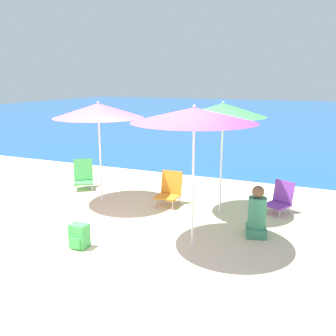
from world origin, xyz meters
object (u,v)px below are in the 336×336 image
(backpack_green, at_px, (79,236))
(beach_chair_purple, at_px, (280,198))
(beach_umbrella_pink, at_px, (98,111))
(beach_umbrella_green, at_px, (223,110))
(beach_umbrella_purple, at_px, (194,115))
(beach_chair_orange, at_px, (170,189))
(beach_chair_green, at_px, (83,175))
(person_seated_near, at_px, (257,215))

(backpack_green, bearing_deg, beach_chair_purple, 47.12)
(beach_umbrella_pink, xyz_separation_m, beach_umbrella_green, (2.50, 0.40, 0.06))
(beach_umbrella_green, height_order, beach_umbrella_purple, beach_umbrella_purple)
(beach_chair_orange, bearing_deg, beach_umbrella_green, -5.99)
(beach_umbrella_purple, bearing_deg, beach_chair_green, 149.95)
(beach_umbrella_purple, distance_m, beach_chair_purple, 3.03)
(beach_umbrella_green, xyz_separation_m, beach_chair_green, (-3.55, 0.40, -1.72))
(beach_chair_orange, xyz_separation_m, person_seated_near, (2.00, -0.94, 0.04))
(beach_chair_purple, relative_size, person_seated_near, 0.72)
(beach_umbrella_green, distance_m, person_seated_near, 2.06)
(beach_umbrella_purple, bearing_deg, beach_chair_purple, 63.30)
(beach_umbrella_pink, xyz_separation_m, beach_chair_green, (-1.05, 0.81, -1.66))
(beach_chair_purple, height_order, person_seated_near, person_seated_near)
(beach_umbrella_pink, bearing_deg, beach_umbrella_purple, -26.51)
(beach_chair_purple, xyz_separation_m, person_seated_near, (-0.23, -1.35, 0.07))
(beach_umbrella_pink, height_order, beach_chair_purple, beach_umbrella_pink)
(beach_umbrella_pink, xyz_separation_m, person_seated_near, (3.37, -0.42, -1.62))
(beach_chair_green, bearing_deg, backpack_green, -90.68)
(beach_umbrella_green, xyz_separation_m, beach_chair_purple, (1.10, 0.52, -1.75))
(beach_chair_purple, bearing_deg, beach_umbrella_green, -128.62)
(beach_chair_green, height_order, beach_chair_orange, beach_chair_orange)
(beach_chair_purple, xyz_separation_m, backpack_green, (-2.72, -2.93, -0.10))
(beach_chair_green, xyz_separation_m, person_seated_near, (4.42, -1.23, 0.05))
(person_seated_near, distance_m, backpack_green, 2.96)
(beach_chair_purple, height_order, beach_chair_orange, beach_chair_orange)
(backpack_green, bearing_deg, person_seated_near, 32.45)
(beach_umbrella_pink, bearing_deg, beach_umbrella_green, 9.15)
(beach_chair_green, bearing_deg, beach_chair_purple, -33.68)
(beach_umbrella_pink, relative_size, person_seated_near, 2.46)
(beach_umbrella_pink, height_order, beach_chair_orange, beach_umbrella_pink)
(beach_chair_purple, relative_size, backpack_green, 1.62)
(beach_umbrella_green, distance_m, beach_umbrella_purple, 1.65)
(beach_chair_green, bearing_deg, beach_chair_orange, -41.99)
(beach_umbrella_pink, distance_m, beach_umbrella_green, 2.53)
(beach_umbrella_pink, xyz_separation_m, beach_umbrella_purple, (2.50, -1.25, 0.11))
(person_seated_near, xyz_separation_m, backpack_green, (-2.49, -1.58, -0.18))
(beach_chair_green, relative_size, beach_chair_purple, 1.11)
(beach_chair_purple, xyz_separation_m, beach_chair_orange, (-2.23, -0.41, 0.04))
(beach_umbrella_pink, bearing_deg, beach_chair_orange, 20.72)
(beach_chair_purple, bearing_deg, beach_umbrella_purple, -90.73)
(beach_chair_purple, distance_m, backpack_green, 4.00)
(beach_chair_green, bearing_deg, person_seated_near, -50.65)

